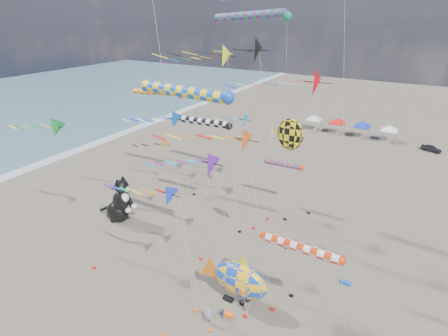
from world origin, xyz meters
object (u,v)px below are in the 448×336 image
fish_inflatable (240,280)px  child_blue (222,314)px  cat_inflatable (118,199)px  person_adult (209,317)px  child_green (250,294)px  parked_car (431,148)px

fish_inflatable → child_blue: (-0.51, -2.07, -2.22)m
cat_inflatable → fish_inflatable: 19.50m
fish_inflatable → person_adult: (-1.16, -3.17, -1.93)m
person_adult → child_green: (1.68, 4.22, -0.25)m
fish_inflatable → person_adult: 3.89m
person_adult → fish_inflatable: bearing=55.1°
parked_car → fish_inflatable: bearing=-173.7°
cat_inflatable → fish_inflatable: size_ratio=0.91×
child_green → child_blue: size_ratio=1.08×
person_adult → parked_car: person_adult is taller
cat_inflatable → parked_car: 55.85m
cat_inflatable → fish_inflatable: bearing=-20.1°
fish_inflatable → child_blue: size_ratio=6.25×
fish_inflatable → child_green: (0.52, 1.06, -2.18)m
child_green → person_adult: bearing=-97.4°
child_green → parked_car: 50.83m
child_blue → parked_car: 54.12m
person_adult → child_blue: person_adult is taller
fish_inflatable → child_blue: bearing=-103.9°
person_adult → parked_car: (14.46, 53.42, -0.23)m
person_adult → child_blue: 1.31m
child_green → child_blue: (-1.03, -3.13, -0.04)m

